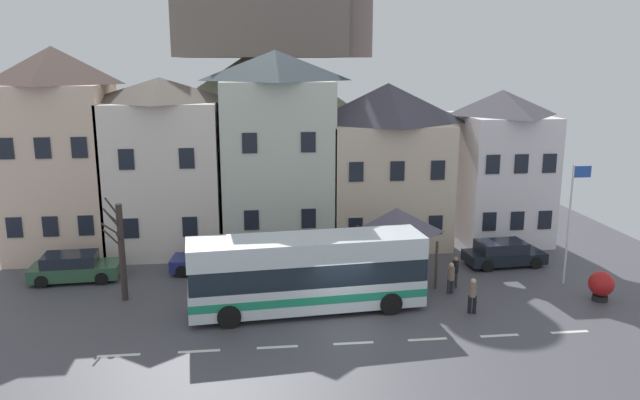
% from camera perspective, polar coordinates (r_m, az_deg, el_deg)
% --- Properties ---
extents(ground_plane, '(40.00, 60.00, 0.07)m').
position_cam_1_polar(ground_plane, '(26.77, 2.41, -11.35)').
color(ground_plane, '#4B4A50').
extents(townhouse_00, '(5.48, 5.84, 11.67)m').
position_cam_1_polar(townhouse_00, '(37.87, -22.81, 4.05)').
color(townhouse_00, beige).
rests_on(townhouse_00, ground_plane).
extents(townhouse_01, '(6.24, 5.19, 9.99)m').
position_cam_1_polar(townhouse_01, '(36.50, -14.18, 3.03)').
color(townhouse_01, silver).
rests_on(townhouse_01, ground_plane).
extents(townhouse_02, '(6.30, 6.19, 11.50)m').
position_cam_1_polar(townhouse_02, '(36.60, -4.02, 4.61)').
color(townhouse_02, beige).
rests_on(townhouse_02, ground_plane).
extents(townhouse_03, '(6.95, 5.47, 9.62)m').
position_cam_1_polar(townhouse_03, '(37.25, 6.15, 3.25)').
color(townhouse_03, beige).
rests_on(townhouse_03, ground_plane).
extents(townhouse_04, '(5.04, 6.43, 9.17)m').
position_cam_1_polar(townhouse_04, '(39.92, 16.11, 3.13)').
color(townhouse_04, white).
rests_on(townhouse_04, ground_plane).
extents(hilltop_castle, '(37.59, 37.59, 21.80)m').
position_cam_1_polar(hilltop_castle, '(54.38, -5.37, 8.32)').
color(hilltop_castle, '#6E6F57').
rests_on(hilltop_castle, ground_plane).
extents(transit_bus, '(10.55, 3.34, 3.38)m').
position_cam_1_polar(transit_bus, '(27.43, -1.20, -6.84)').
color(transit_bus, silver).
rests_on(transit_bus, ground_plane).
extents(bus_shelter, '(3.60, 3.60, 3.70)m').
position_cam_1_polar(bus_shelter, '(31.25, 7.02, -1.94)').
color(bus_shelter, '#473D33').
rests_on(bus_shelter, ground_plane).
extents(parked_car_00, '(4.36, 2.17, 1.40)m').
position_cam_1_polar(parked_car_00, '(33.82, -21.73, -5.78)').
color(parked_car_00, '#31573D').
rests_on(parked_car_00, ground_plane).
extents(parked_car_01, '(4.35, 2.22, 1.34)m').
position_cam_1_polar(parked_car_01, '(35.17, 16.51, -4.74)').
color(parked_car_01, black).
rests_on(parked_car_01, ground_plane).
extents(parked_car_02, '(4.03, 2.15, 1.40)m').
position_cam_1_polar(parked_car_02, '(33.16, -10.07, -5.42)').
color(parked_car_02, navy).
rests_on(parked_car_02, ground_plane).
extents(pedestrian_00, '(0.31, 0.31, 1.58)m').
position_cam_1_polar(pedestrian_00, '(31.10, 12.35, -6.34)').
color(pedestrian_00, '#38332D').
rests_on(pedestrian_00, ground_plane).
extents(pedestrian_01, '(0.29, 0.34, 1.61)m').
position_cam_1_polar(pedestrian_01, '(30.82, 7.54, -6.44)').
color(pedestrian_01, '#2D2D38').
rests_on(pedestrian_01, ground_plane).
extents(pedestrian_02, '(0.37, 0.29, 1.61)m').
position_cam_1_polar(pedestrian_02, '(28.25, 13.87, -8.51)').
color(pedestrian_02, black).
rests_on(pedestrian_02, ground_plane).
extents(pedestrian_03, '(0.34, 0.33, 1.54)m').
position_cam_1_polar(pedestrian_03, '(30.31, 11.96, -6.91)').
color(pedestrian_03, '#2D2D38').
rests_on(pedestrian_03, ground_plane).
extents(public_bench, '(1.50, 0.48, 0.87)m').
position_cam_1_polar(public_bench, '(33.33, 3.04, -5.52)').
color(public_bench, '#473828').
rests_on(public_bench, ground_plane).
extents(flagpole, '(0.95, 0.10, 6.02)m').
position_cam_1_polar(flagpole, '(32.57, 22.13, -1.27)').
color(flagpole, silver).
rests_on(flagpole, ground_plane).
extents(harbour_buoy, '(1.16, 1.16, 1.41)m').
position_cam_1_polar(harbour_buoy, '(31.63, 24.48, -7.11)').
color(harbour_buoy, black).
rests_on(harbour_buoy, ground_plane).
extents(bare_tree_00, '(1.04, 1.11, 4.86)m').
position_cam_1_polar(bare_tree_00, '(29.81, -17.85, -4.42)').
color(bare_tree_00, '#382D28').
rests_on(bare_tree_00, ground_plane).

